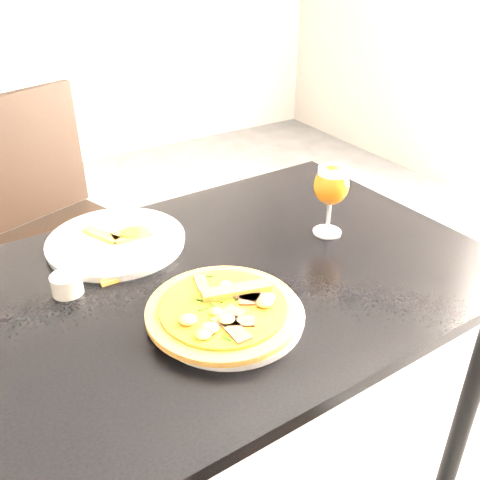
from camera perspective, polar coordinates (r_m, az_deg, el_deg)
dining_table at (r=1.22m, az=-2.13°, el=-7.27°), size 1.23×0.84×0.75m
chair_far at (r=1.94m, az=-18.82°, el=1.60°), size 0.56×0.56×0.96m
plate_main at (r=1.04m, az=-1.20°, el=-8.06°), size 0.36×0.36×0.02m
pizza at (r=1.03m, az=-1.74°, el=-7.35°), size 0.30×0.30×0.03m
plate_second at (r=1.31m, az=-13.06°, el=-0.16°), size 0.41×0.41×0.02m
crust_scraps at (r=1.31m, az=-12.57°, el=0.60°), size 0.14×0.12×0.01m
loose_crust at (r=1.19m, az=-12.11°, el=-3.67°), size 0.11×0.03×0.01m
sauce_cup at (r=1.16m, az=-18.01°, el=-4.43°), size 0.06×0.06×0.04m
beer_glass at (r=1.29m, az=9.72°, el=5.73°), size 0.08×0.08×0.18m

